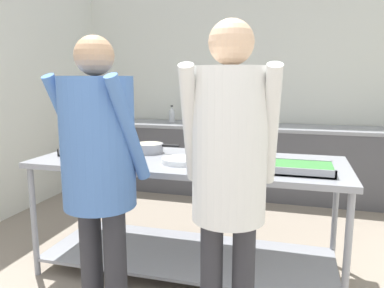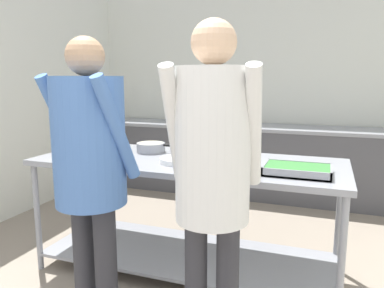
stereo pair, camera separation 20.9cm
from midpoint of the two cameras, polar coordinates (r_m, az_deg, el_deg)
name	(u,v)px [view 2 (the right image)]	position (r m, az deg, el deg)	size (l,w,h in m)	color
wall_rear	(254,89)	(5.09, 10.68, 8.17)	(4.49, 0.06, 2.65)	silver
back_counter	(247,160)	(4.84, 9.62, -2.39)	(4.33, 0.65, 0.89)	#4C4C51
serving_counter	(187,196)	(2.85, 1.42, -7.96)	(2.27, 0.87, 0.88)	gray
serving_tray_roast	(95,149)	(3.12, -12.67, -0.78)	(0.41, 0.33, 0.05)	gray
sauce_pan	(151,147)	(3.05, -4.31, -0.48)	(0.37, 0.23, 0.08)	gray
plate_stack	(179,160)	(2.66, 0.22, -2.51)	(0.28, 0.28, 0.04)	white
serving_tray_vegetables	(224,168)	(2.42, 7.45, -3.70)	(0.40, 0.26, 0.05)	gray
serving_tray_greens	(297,170)	(2.47, 18.10, -3.81)	(0.41, 0.28, 0.05)	gray
guest_serving_left	(213,163)	(1.78, 6.53, -2.88)	(0.48, 0.38, 1.73)	#2D2D33
guest_serving_right	(90,157)	(2.13, -12.61, -2.02)	(0.54, 0.41, 1.69)	#2D2D33
water_bottle	(184,114)	(5.07, -0.02, 4.54)	(0.08, 0.08, 0.22)	silver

